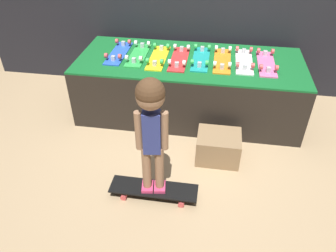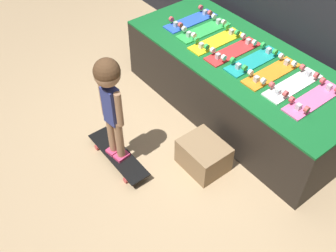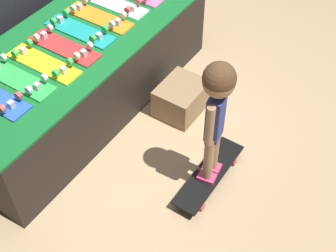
% 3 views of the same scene
% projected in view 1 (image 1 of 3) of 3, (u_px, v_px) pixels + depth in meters
% --- Properties ---
extents(ground_plane, '(16.00, 16.00, 0.00)m').
position_uv_depth(ground_plane, '(181.00, 146.00, 3.36)').
color(ground_plane, tan).
extents(display_rack, '(2.42, 1.01, 0.65)m').
position_uv_depth(display_rack, '(189.00, 86.00, 3.70)').
color(display_rack, black).
rests_on(display_rack, ground_plane).
extents(skateboard_blue_on_rack, '(0.18, 0.61, 0.09)m').
position_uv_depth(skateboard_blue_on_rack, '(119.00, 52.00, 3.61)').
color(skateboard_blue_on_rack, blue).
rests_on(skateboard_blue_on_rack, display_rack).
extents(skateboard_green_on_rack, '(0.18, 0.61, 0.09)m').
position_uv_depth(skateboard_green_on_rack, '(138.00, 54.00, 3.57)').
color(skateboard_green_on_rack, green).
rests_on(skateboard_green_on_rack, display_rack).
extents(skateboard_yellow_on_rack, '(0.18, 0.61, 0.09)m').
position_uv_depth(skateboard_yellow_on_rack, '(158.00, 57.00, 3.52)').
color(skateboard_yellow_on_rack, yellow).
rests_on(skateboard_yellow_on_rack, display_rack).
extents(skateboard_red_on_rack, '(0.18, 0.61, 0.09)m').
position_uv_depth(skateboard_red_on_rack, '(179.00, 58.00, 3.49)').
color(skateboard_red_on_rack, red).
rests_on(skateboard_red_on_rack, display_rack).
extents(skateboard_teal_on_rack, '(0.18, 0.61, 0.09)m').
position_uv_depth(skateboard_teal_on_rack, '(201.00, 58.00, 3.49)').
color(skateboard_teal_on_rack, teal).
rests_on(skateboard_teal_on_rack, display_rack).
extents(skateboard_orange_on_rack, '(0.18, 0.61, 0.09)m').
position_uv_depth(skateboard_orange_on_rack, '(222.00, 60.00, 3.46)').
color(skateboard_orange_on_rack, orange).
rests_on(skateboard_orange_on_rack, display_rack).
extents(skateboard_white_on_rack, '(0.18, 0.61, 0.09)m').
position_uv_depth(skateboard_white_on_rack, '(244.00, 61.00, 3.44)').
color(skateboard_white_on_rack, white).
rests_on(skateboard_white_on_rack, display_rack).
extents(skateboard_pink_on_rack, '(0.18, 0.61, 0.09)m').
position_uv_depth(skateboard_pink_on_rack, '(266.00, 63.00, 3.40)').
color(skateboard_pink_on_rack, pink).
rests_on(skateboard_pink_on_rack, display_rack).
extents(skateboard_on_floor, '(0.75, 0.20, 0.09)m').
position_uv_depth(skateboard_on_floor, '(154.00, 189.00, 2.78)').
color(skateboard_on_floor, black).
rests_on(skateboard_on_floor, ground_plane).
extents(child, '(0.25, 0.21, 1.04)m').
position_uv_depth(child, '(151.00, 118.00, 2.34)').
color(child, '#E03D6B').
rests_on(child, skateboard_on_floor).
extents(storage_box, '(0.41, 0.34, 0.27)m').
position_uv_depth(storage_box, '(218.00, 147.00, 3.14)').
color(storage_box, '#8E704C').
rests_on(storage_box, ground_plane).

